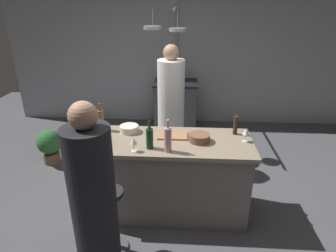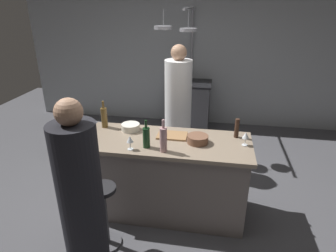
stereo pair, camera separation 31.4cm
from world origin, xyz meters
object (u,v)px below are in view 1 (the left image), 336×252
mixing_bowl_wooden (199,138)px  wine_bottle_amber (101,120)px  pepper_mill (236,125)px  mixing_bowl_ceramic (129,129)px  chef (171,113)px  wine_bottle_red (150,138)px  stove_range (176,105)px  wine_glass_near_left_guest (134,142)px  wine_glass_near_right_guest (246,132)px  wine_bottle_rose (168,139)px  bar_stool_left (111,218)px  guest_left (95,211)px  potted_plant (50,145)px  cutting_board (173,135)px

mixing_bowl_wooden → wine_bottle_amber: bearing=168.3°
pepper_mill → mixing_bowl_ceramic: size_ratio=1.02×
chef → wine_bottle_red: 1.27m
stove_range → mixing_bowl_ceramic: size_ratio=4.30×
wine_glass_near_left_guest → mixing_bowl_ceramic: size_ratio=0.71×
wine_glass_near_right_guest → mixing_bowl_ceramic: (-1.25, 0.16, -0.07)m
wine_bottle_amber → wine_bottle_red: (0.60, -0.41, -0.01)m
wine_bottle_rose → mixing_bowl_ceramic: bearing=137.0°
stove_range → chef: 1.43m
mixing_bowl_wooden → mixing_bowl_ceramic: size_ratio=1.05×
bar_stool_left → wine_glass_near_right_guest: 1.58m
chef → wine_bottle_amber: 1.14m
wine_bottle_amber → wine_glass_near_left_guest: wine_bottle_amber is taller
chef → wine_bottle_rose: 1.32m
bar_stool_left → wine_bottle_amber: 1.10m
wine_bottle_red → wine_glass_near_right_guest: (0.97, 0.21, -0.01)m
wine_glass_near_right_guest → mixing_bowl_ceramic: wine_glass_near_right_guest is taller
bar_stool_left → guest_left: size_ratio=0.41×
wine_bottle_amber → mixing_bowl_wooden: bearing=-11.7°
stove_range → potted_plant: 2.34m
potted_plant → pepper_mill: size_ratio=2.48×
wine_bottle_red → wine_glass_near_left_guest: wine_bottle_red is taller
potted_plant → wine_bottle_amber: wine_bottle_amber is taller
cutting_board → wine_glass_near_right_guest: size_ratio=2.19×
stove_range → cutting_board: (0.05, -2.34, 0.46)m
guest_left → bar_stool_left: bearing=88.6°
stove_range → wine_glass_near_left_guest: size_ratio=6.10×
bar_stool_left → wine_glass_near_right_guest: wine_glass_near_right_guest is taller
guest_left → potted_plant: bearing=123.9°
wine_glass_near_right_guest → wine_bottle_red: bearing=-167.9°
stove_range → mixing_bowl_wooden: size_ratio=4.09×
stove_range → potted_plant: (-1.81, -1.48, -0.15)m
wine_bottle_red → mixing_bowl_ceramic: bearing=126.6°
wine_bottle_rose → mixing_bowl_wooden: (0.31, 0.24, -0.09)m
bar_stool_left → wine_bottle_rose: wine_bottle_rose is taller
pepper_mill → guest_left: bearing=-135.9°
stove_range → wine_bottle_rose: 2.75m
chef → guest_left: size_ratio=1.06×
stove_range → mixing_bowl_wooden: 2.52m
wine_bottle_red → mixing_bowl_wooden: size_ratio=1.34×
guest_left → pepper_mill: 1.73m
wine_bottle_red → mixing_bowl_wooden: wine_bottle_red is taller
stove_range → pepper_mill: 2.43m
stove_range → wine_bottle_red: wine_bottle_red is taller
bar_stool_left → wine_glass_near_left_guest: (0.18, 0.36, 0.63)m
guest_left → wine_bottle_amber: (-0.27, 1.21, 0.26)m
bar_stool_left → wine_bottle_rose: bearing=36.7°
wine_bottle_amber → wine_glass_near_left_guest: (0.45, -0.49, -0.02)m
potted_plant → wine_bottle_red: wine_bottle_red is taller
potted_plant → pepper_mill: 2.75m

